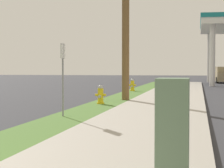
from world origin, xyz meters
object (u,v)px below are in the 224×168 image
fire_hydrant_third (132,85)px  street_sign_post (63,64)px  utility_cabinet (173,133)px  fire_hydrant_second (101,95)px

fire_hydrant_third → street_sign_post: street_sign_post is taller
fire_hydrant_third → utility_cabinet: size_ratio=0.58×
street_sign_post → fire_hydrant_third: bearing=90.1°
fire_hydrant_third → utility_cabinet: (3.57, -21.32, 0.28)m
fire_hydrant_second → fire_hydrant_third: (-0.15, 9.74, 0.00)m
fire_hydrant_second → street_sign_post: 4.74m
fire_hydrant_second → street_sign_post: bearing=-91.6°
fire_hydrant_second → fire_hydrant_third: bearing=90.9°
fire_hydrant_third → street_sign_post: bearing=-89.9°
fire_hydrant_second → utility_cabinet: (3.43, -11.58, 0.28)m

